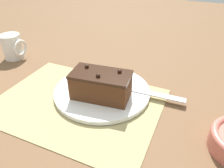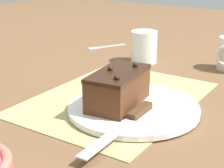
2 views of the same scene
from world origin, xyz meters
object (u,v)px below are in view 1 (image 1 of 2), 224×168
(cake_plate, at_px, (102,91))
(chocolate_cake, at_px, (101,85))
(serving_knife, at_px, (129,87))
(coffee_mug, at_px, (13,47))

(cake_plate, xyz_separation_m, chocolate_cake, (0.01, -0.03, 0.04))
(cake_plate, relative_size, serving_knife, 1.15)
(coffee_mug, bearing_deg, serving_knife, -5.33)
(chocolate_cake, distance_m, coffee_mug, 0.45)
(cake_plate, distance_m, serving_knife, 0.08)
(serving_knife, height_order, coffee_mug, coffee_mug)
(chocolate_cake, height_order, coffee_mug, chocolate_cake)
(chocolate_cake, height_order, serving_knife, chocolate_cake)
(serving_knife, xyz_separation_m, coffee_mug, (-0.50, 0.05, 0.03))
(chocolate_cake, relative_size, coffee_mug, 1.79)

